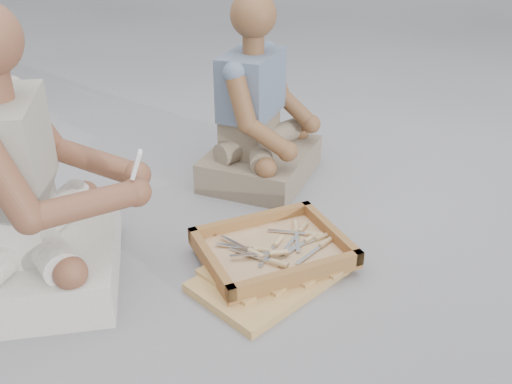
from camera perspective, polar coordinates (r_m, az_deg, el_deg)
name	(u,v)px	position (r m, az deg, el deg)	size (l,w,h in m)	color
ground	(285,283)	(2.13, 2.97, -9.05)	(60.00, 60.00, 0.00)	#99999E
carved_panel	(270,277)	(2.13, 1.39, -8.52)	(0.54, 0.36, 0.04)	olive
tool_tray	(273,250)	(2.20, 1.70, -5.82)	(0.54, 0.43, 0.07)	brown
chisel_0	(307,241)	(2.25, 5.14, -4.86)	(0.21, 0.10, 0.02)	silver
chisel_1	(252,251)	(2.16, -0.42, -5.96)	(0.11, 0.21, 0.02)	silver
chisel_2	(276,244)	(2.22, 2.00, -5.23)	(0.18, 0.16, 0.02)	silver
chisel_3	(301,230)	(2.31, 4.48, -3.85)	(0.18, 0.15, 0.02)	silver
chisel_4	(308,234)	(2.29, 5.25, -4.16)	(0.19, 0.14, 0.02)	silver
chisel_5	(266,261)	(2.13, 1.02, -6.89)	(0.14, 0.19, 0.02)	silver
chisel_6	(257,249)	(2.18, 0.14, -5.75)	(0.18, 0.15, 0.02)	silver
chisel_7	(296,229)	(2.31, 4.01, -3.71)	(0.11, 0.21, 0.02)	silver
chisel_8	(322,245)	(2.23, 6.63, -5.29)	(0.21, 0.11, 0.02)	silver
chisel_9	(274,262)	(2.11, 1.79, -6.98)	(0.15, 0.19, 0.02)	silver
chisel_10	(273,253)	(2.14, 1.72, -6.10)	(0.22, 0.08, 0.02)	silver
chisel_11	(318,238)	(2.27, 6.21, -4.62)	(0.22, 0.05, 0.02)	silver
wood_chip_0	(276,282)	(2.13, 1.97, -8.98)	(0.02, 0.01, 0.00)	#DBB881
wood_chip_1	(226,274)	(2.17, -2.98, -8.18)	(0.02, 0.01, 0.00)	#DBB881
wood_chip_2	(242,253)	(2.28, -1.41, -6.10)	(0.02, 0.01, 0.00)	#DBB881
wood_chip_3	(278,205)	(2.61, 2.19, -1.35)	(0.02, 0.01, 0.00)	#DBB881
wood_chip_4	(256,322)	(1.96, -0.05, -12.90)	(0.02, 0.01, 0.00)	#DBB881
wood_chip_5	(216,228)	(2.44, -3.98, -3.64)	(0.02, 0.01, 0.00)	#DBB881
wood_chip_6	(221,260)	(2.25, -3.48, -6.81)	(0.02, 0.01, 0.00)	#DBB881
wood_chip_7	(254,271)	(2.18, -0.16, -7.94)	(0.02, 0.01, 0.00)	#DBB881
wood_chip_8	(220,299)	(2.06, -3.64, -10.62)	(0.02, 0.01, 0.00)	#DBB881
craftsman	(31,198)	(2.11, -21.57, -0.55)	(0.74, 0.75, 1.01)	silver
companion	(259,121)	(2.75, 0.26, 7.14)	(0.73, 0.72, 0.90)	#7B6859
mobile_phone	(136,165)	(1.95, -11.88, 2.70)	(0.06, 0.05, 0.10)	white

